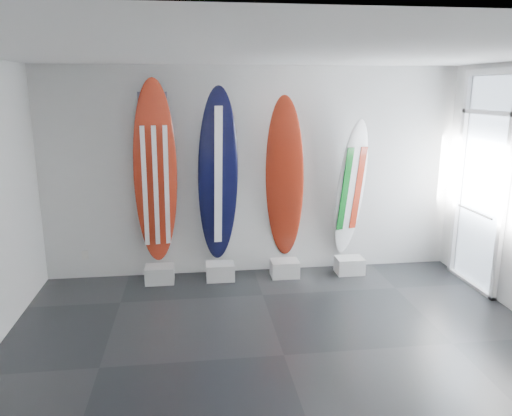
{
  "coord_description": "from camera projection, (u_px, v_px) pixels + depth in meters",
  "views": [
    {
      "loc": [
        -0.88,
        -4.52,
        2.68
      ],
      "look_at": [
        -0.11,
        1.4,
        1.23
      ],
      "focal_mm": 34.67,
      "sensor_mm": 36.0,
      "label": 1
    }
  ],
  "objects": [
    {
      "name": "floor",
      "position": [
        284.0,
        355.0,
        5.1
      ],
      "size": [
        6.0,
        6.0,
        0.0
      ],
      "primitive_type": "plane",
      "color": "black",
      "rests_on": "ground"
    },
    {
      "name": "ceiling",
      "position": [
        288.0,
        52.0,
        4.39
      ],
      "size": [
        6.0,
        6.0,
        0.0
      ],
      "primitive_type": "plane",
      "rotation": [
        3.14,
        0.0,
        0.0
      ],
      "color": "white",
      "rests_on": "wall_back"
    },
    {
      "name": "wall_back",
      "position": [
        254.0,
        172.0,
        7.16
      ],
      "size": [
        6.0,
        0.0,
        6.0
      ],
      "primitive_type": "plane",
      "rotation": [
        1.57,
        0.0,
        0.0
      ],
      "color": "silver",
      "rests_on": "ground"
    },
    {
      "name": "wall_front",
      "position": [
        385.0,
        344.0,
        2.34
      ],
      "size": [
        6.0,
        0.0,
        6.0
      ],
      "primitive_type": "plane",
      "rotation": [
        -1.57,
        0.0,
        0.0
      ],
      "color": "silver",
      "rests_on": "ground"
    },
    {
      "name": "display_block_usa",
      "position": [
        160.0,
        274.0,
        7.0
      ],
      "size": [
        0.4,
        0.3,
        0.24
      ],
      "primitive_type": "cube",
      "color": "silver",
      "rests_on": "floor"
    },
    {
      "name": "surfboard_usa",
      "position": [
        156.0,
        175.0,
        6.76
      ],
      "size": [
        0.64,
        0.48,
        2.59
      ],
      "primitive_type": "ellipsoid",
      "rotation": [
        0.12,
        0.0,
        0.14
      ],
      "color": "#A12814",
      "rests_on": "display_block_usa"
    },
    {
      "name": "display_block_navy",
      "position": [
        220.0,
        271.0,
        7.11
      ],
      "size": [
        0.4,
        0.3,
        0.24
      ],
      "primitive_type": "cube",
      "color": "silver",
      "rests_on": "floor"
    },
    {
      "name": "surfboard_navy",
      "position": [
        218.0,
        177.0,
        6.88
      ],
      "size": [
        0.61,
        0.44,
        2.49
      ],
      "primitive_type": "ellipsoid",
      "rotation": [
        0.11,
        0.0,
        0.14
      ],
      "color": "black",
      "rests_on": "display_block_navy"
    },
    {
      "name": "display_block_swiss",
      "position": [
        285.0,
        268.0,
        7.22
      ],
      "size": [
        0.4,
        0.3,
        0.24
      ],
      "primitive_type": "cube",
      "color": "silver",
      "rests_on": "floor"
    },
    {
      "name": "surfboard_swiss",
      "position": [
        285.0,
        180.0,
        7.02
      ],
      "size": [
        0.65,
        0.61,
        2.38
      ],
      "primitive_type": "ellipsoid",
      "rotation": [
        0.17,
        0.0,
        -0.26
      ],
      "color": "#A12814",
      "rests_on": "display_block_swiss"
    },
    {
      "name": "display_block_italy",
      "position": [
        349.0,
        265.0,
        7.35
      ],
      "size": [
        0.4,
        0.3,
        0.24
      ],
      "primitive_type": "cube",
      "color": "silver",
      "rests_on": "floor"
    },
    {
      "name": "surfboard_italy",
      "position": [
        351.0,
        189.0,
        7.18
      ],
      "size": [
        0.57,
        0.54,
        2.05
      ],
      "primitive_type": "ellipsoid",
      "rotation": [
        0.17,
        0.0,
        0.28
      ],
      "color": "white",
      "rests_on": "display_block_italy"
    },
    {
      "name": "wall_outlet",
      "position": [
        85.0,
        255.0,
        7.1
      ],
      "size": [
        0.09,
        0.02,
        0.13
      ],
      "primitive_type": "cube",
      "color": "silver",
      "rests_on": "wall_back"
    },
    {
      "name": "glass_door",
      "position": [
        482.0,
        185.0,
        6.63
      ],
      "size": [
        0.12,
        1.16,
        2.85
      ],
      "primitive_type": null,
      "color": "white",
      "rests_on": "floor"
    }
  ]
}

